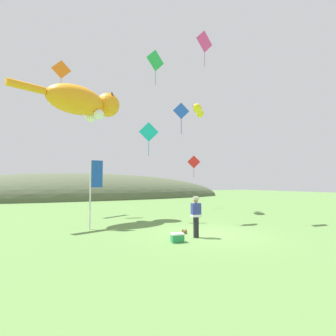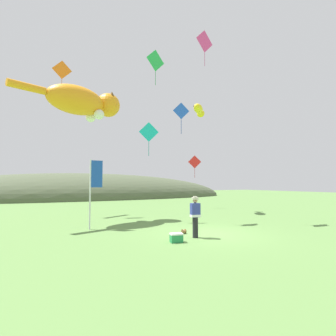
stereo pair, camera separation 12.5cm
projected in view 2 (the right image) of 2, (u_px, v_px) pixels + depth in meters
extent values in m
plane|color=#5B8442|center=(208.00, 234.00, 12.05)|extent=(120.00, 120.00, 0.00)
ellipsoid|color=#4C563D|center=(85.00, 198.00, 40.60)|extent=(49.75, 15.47, 7.75)
cylinder|color=black|center=(195.00, 227.00, 11.31)|extent=(0.24, 0.24, 0.88)
cube|color=navy|center=(195.00, 210.00, 11.35)|extent=(0.43, 0.29, 0.60)
cube|color=white|center=(195.00, 216.00, 11.34)|extent=(0.45, 0.31, 0.10)
sphere|color=tan|center=(195.00, 201.00, 11.38)|extent=(0.20, 0.20, 0.20)
cylinder|color=#B2AD99|center=(195.00, 199.00, 11.38)|extent=(0.30, 0.30, 0.09)
cylinder|color=#B2AD99|center=(195.00, 197.00, 11.38)|extent=(0.20, 0.20, 0.07)
cylinder|color=olive|center=(184.00, 231.00, 12.16)|extent=(0.15, 0.16, 0.16)
cylinder|color=brown|center=(182.00, 232.00, 12.12)|extent=(0.02, 0.21, 0.21)
cylinder|color=brown|center=(185.00, 231.00, 12.19)|extent=(0.02, 0.21, 0.21)
cube|color=#268C4C|center=(176.00, 239.00, 10.40)|extent=(0.53, 0.40, 0.30)
cube|color=white|center=(176.00, 234.00, 10.41)|extent=(0.54, 0.41, 0.06)
cylinder|color=silver|center=(90.00, 194.00, 13.41)|extent=(0.08, 0.08, 3.58)
cube|color=#1E4CB2|center=(97.00, 174.00, 13.62)|extent=(0.60, 0.03, 1.40)
ellipsoid|color=orange|center=(76.00, 100.00, 16.26)|extent=(4.14, 3.01, 1.77)
ellipsoid|color=white|center=(79.00, 106.00, 16.36)|extent=(2.63, 1.77, 0.97)
sphere|color=orange|center=(108.00, 105.00, 17.90)|extent=(1.59, 1.59, 1.59)
cone|color=#55330A|center=(105.00, 98.00, 18.24)|extent=(0.71, 0.71, 0.53)
cone|color=#55330A|center=(112.00, 95.00, 17.63)|extent=(0.71, 0.71, 0.53)
sphere|color=white|center=(91.00, 117.00, 17.51)|extent=(0.64, 0.64, 0.64)
sphere|color=white|center=(99.00, 114.00, 16.76)|extent=(0.64, 0.64, 0.64)
cylinder|color=orange|center=(27.00, 87.00, 14.24)|extent=(1.98, 1.01, 0.42)
ellipsoid|color=yellow|center=(198.00, 109.00, 21.89)|extent=(1.82, 1.91, 0.68)
cone|color=yellow|center=(200.00, 113.00, 23.13)|extent=(0.92, 0.91, 0.68)
cone|color=yellow|center=(198.00, 105.00, 21.86)|extent=(0.45, 0.45, 0.32)
sphere|color=black|center=(194.00, 106.00, 21.35)|extent=(0.16, 0.16, 0.16)
cylinder|color=white|center=(64.00, 105.00, 20.17)|extent=(2.13, 1.40, 0.36)
torus|color=white|center=(76.00, 109.00, 21.10)|extent=(0.26, 0.41, 0.44)
cube|color=#19BFBF|center=(149.00, 132.00, 16.51)|extent=(1.21, 0.39, 1.26)
cylinder|color=black|center=(149.00, 132.00, 16.52)|extent=(0.81, 0.26, 0.02)
cube|color=#118585|center=(149.00, 149.00, 16.45)|extent=(0.03, 0.02, 0.90)
cube|color=red|center=(195.00, 162.00, 25.17)|extent=(1.09, 0.65, 1.26)
cylinder|color=black|center=(195.00, 162.00, 25.18)|extent=(0.73, 0.44, 0.02)
cube|color=maroon|center=(195.00, 173.00, 25.11)|extent=(0.03, 0.02, 0.90)
cube|color=orange|center=(62.00, 70.00, 19.91)|extent=(1.44, 0.05, 1.44)
cylinder|color=black|center=(62.00, 70.00, 19.92)|extent=(0.97, 0.04, 0.02)
cube|color=#A95011|center=(62.00, 85.00, 19.84)|extent=(0.03, 0.01, 0.90)
cube|color=green|center=(155.00, 61.00, 16.88)|extent=(1.40, 0.35, 1.44)
cylinder|color=black|center=(155.00, 61.00, 16.89)|extent=(0.94, 0.24, 0.02)
cube|color=#1A7C35|center=(155.00, 78.00, 16.81)|extent=(0.03, 0.01, 0.90)
cube|color=blue|center=(181.00, 111.00, 15.87)|extent=(0.99, 0.29, 1.02)
cylinder|color=black|center=(181.00, 111.00, 15.88)|extent=(0.67, 0.20, 0.02)
cube|color=#1A3E97|center=(181.00, 127.00, 15.81)|extent=(0.03, 0.02, 0.90)
cube|color=#E53F8C|center=(205.00, 41.00, 16.90)|extent=(1.46, 0.29, 1.49)
cylinder|color=black|center=(204.00, 41.00, 16.91)|extent=(0.98, 0.20, 0.02)
cube|color=#A02C62|center=(205.00, 59.00, 16.83)|extent=(0.03, 0.01, 0.90)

